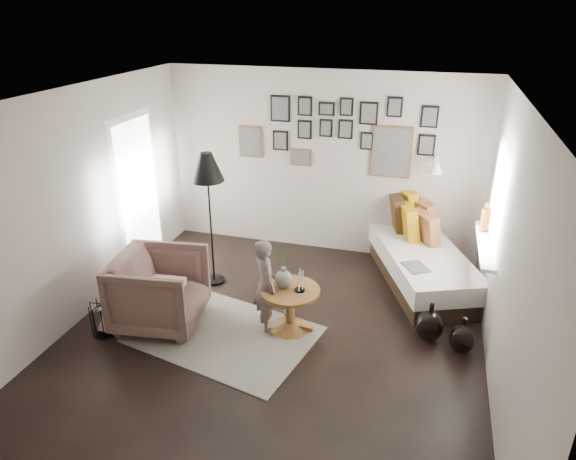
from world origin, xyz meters
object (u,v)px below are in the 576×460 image
(daybed, at_px, (421,256))
(floor_lamp, at_px, (207,172))
(child, at_px, (266,285))
(vase, at_px, (284,276))
(pedestal_table, at_px, (290,311))
(demijohn_large, at_px, (429,326))
(magazine_basket, at_px, (105,318))
(demijohn_small, at_px, (462,339))
(armchair, at_px, (160,290))

(daybed, height_order, floor_lamp, floor_lamp)
(floor_lamp, height_order, child, floor_lamp)
(vase, distance_m, daybed, 2.17)
(pedestal_table, xyz_separation_m, floor_lamp, (-1.27, 0.77, 1.27))
(vase, distance_m, demijohn_large, 1.68)
(floor_lamp, xyz_separation_m, demijohn_large, (2.78, -0.55, -1.33))
(demijohn_large, height_order, child, child)
(magazine_basket, relative_size, child, 0.33)
(demijohn_small, xyz_separation_m, child, (-2.12, -0.14, 0.39))
(armchair, relative_size, demijohn_small, 2.27)
(demijohn_large, distance_m, demijohn_small, 0.36)
(pedestal_table, height_order, demijohn_large, pedestal_table)
(armchair, bearing_deg, demijohn_large, -87.97)
(pedestal_table, relative_size, daybed, 0.29)
(daybed, distance_m, magazine_basket, 4.01)
(vase, height_order, floor_lamp, floor_lamp)
(floor_lamp, relative_size, child, 1.60)
(child, bearing_deg, magazine_basket, 73.01)
(daybed, relative_size, demijohn_small, 5.48)
(armchair, bearing_deg, demijohn_small, -90.99)
(daybed, relative_size, floor_lamp, 1.30)
(armchair, xyz_separation_m, demijohn_large, (2.96, 0.50, -0.25))
(pedestal_table, height_order, daybed, daybed)
(vase, height_order, child, child)
(daybed, relative_size, magazine_basket, 6.25)
(vase, relative_size, daybed, 0.21)
(armchair, relative_size, floor_lamp, 0.54)
(demijohn_small, bearing_deg, demijohn_large, 160.34)
(floor_lamp, bearing_deg, pedestal_table, -31.48)
(magazine_basket, height_order, child, child)
(pedestal_table, bearing_deg, floor_lamp, 148.52)
(pedestal_table, xyz_separation_m, demijohn_small, (1.85, 0.11, -0.08))
(daybed, xyz_separation_m, child, (-1.62, -1.66, 0.22))
(pedestal_table, relative_size, demijohn_large, 1.44)
(armchair, distance_m, demijohn_large, 3.01)
(pedestal_table, bearing_deg, armchair, -169.14)
(armchair, bearing_deg, daybed, -63.39)
(floor_lamp, bearing_deg, vase, -32.49)
(pedestal_table, bearing_deg, demijohn_large, 8.54)
(magazine_basket, bearing_deg, armchair, 33.13)
(demijohn_large, bearing_deg, demijohn_small, -19.66)
(daybed, bearing_deg, demijohn_large, -106.00)
(armchair, relative_size, demijohn_large, 2.06)
(armchair, height_order, floor_lamp, floor_lamp)
(demijohn_large, relative_size, child, 0.42)
(floor_lamp, distance_m, demijohn_small, 3.46)
(floor_lamp, relative_size, demijohn_large, 3.83)
(pedestal_table, relative_size, child, 0.60)
(magazine_basket, distance_m, demijohn_large, 3.58)
(armchair, bearing_deg, floor_lamp, -17.31)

